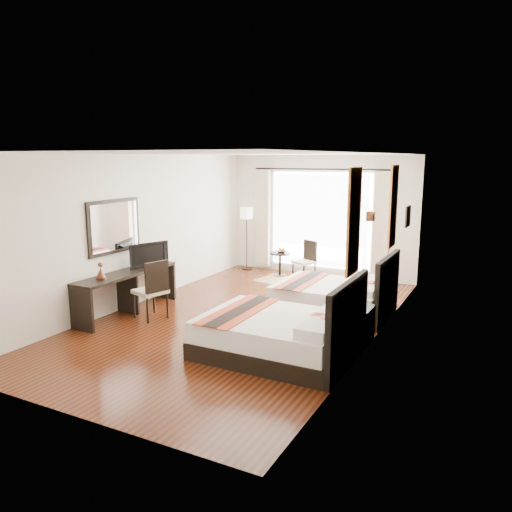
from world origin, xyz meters
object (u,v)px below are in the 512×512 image
at_px(table_lamp, 359,291).
at_px(side_table, 280,264).
at_px(window_chair, 305,268).
at_px(fruit_bowl, 281,252).
at_px(bed_near, 281,334).
at_px(nightstand, 355,325).
at_px(bed_far, 336,297).
at_px(console_desk, 128,292).
at_px(desk_chair, 151,301).
at_px(vase, 353,309).
at_px(television, 147,254).
at_px(floor_lamp, 247,217).

distance_m(table_lamp, side_table, 4.37).
distance_m(table_lamp, window_chair, 3.89).
bearing_deg(fruit_bowl, bed_near, -65.44).
distance_m(bed_near, nightstand, 1.24).
relative_size(bed_far, nightstand, 3.52).
xyz_separation_m(bed_near, console_desk, (-3.24, 0.51, 0.07)).
distance_m(bed_near, side_table, 4.81).
height_order(nightstand, table_lamp, table_lamp).
distance_m(bed_far, desk_chair, 3.25).
height_order(vase, television, television).
relative_size(console_desk, floor_lamp, 1.43).
bearing_deg(floor_lamp, desk_chair, -84.66).
bearing_deg(side_table, television, -109.96).
relative_size(nightstand, television, 0.72).
height_order(nightstand, console_desk, console_desk).
xyz_separation_m(vase, television, (-4.01, 0.29, 0.41)).
relative_size(fruit_bowl, window_chair, 0.24).
bearing_deg(window_chair, desk_chair, 5.41).
height_order(nightstand, side_table, side_table).
bearing_deg(fruit_bowl, desk_chair, -99.80).
bearing_deg(floor_lamp, console_desk, -92.57).
bearing_deg(floor_lamp, nightstand, -43.64).
distance_m(bed_near, table_lamp, 1.40).
relative_size(nightstand, fruit_bowl, 2.63).
bearing_deg(television, vase, -73.49).
relative_size(bed_near, console_desk, 0.96).
height_order(fruit_bowl, window_chair, window_chair).
xyz_separation_m(television, desk_chair, (0.55, -0.60, -0.67)).
bearing_deg(window_chair, television, -5.80).
bearing_deg(floor_lamp, television, -92.64).
height_order(nightstand, floor_lamp, floor_lamp).
relative_size(table_lamp, window_chair, 0.46).
bearing_deg(fruit_bowl, side_table, -167.88).
bearing_deg(vase, fruit_bowl, 127.75).
bearing_deg(window_chair, console_desk, -2.26).
bearing_deg(console_desk, floor_lamp, 87.43).
xyz_separation_m(bed_near, desk_chair, (-2.67, 0.46, 0.01)).
height_order(floor_lamp, side_table, floor_lamp).
height_order(table_lamp, desk_chair, desk_chair).
relative_size(nightstand, side_table, 1.02).
bearing_deg(floor_lamp, table_lamp, -42.89).
bearing_deg(bed_far, console_desk, -152.36).
bearing_deg(console_desk, side_table, 72.44).
xyz_separation_m(bed_far, console_desk, (-3.30, -1.73, 0.09)).
height_order(bed_near, desk_chair, bed_near).
height_order(side_table, fruit_bowl, fruit_bowl).
relative_size(table_lamp, floor_lamp, 0.27).
bearing_deg(bed_near, vase, 44.16).
relative_size(bed_near, desk_chair, 2.04).
bearing_deg(nightstand, bed_near, -128.75).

